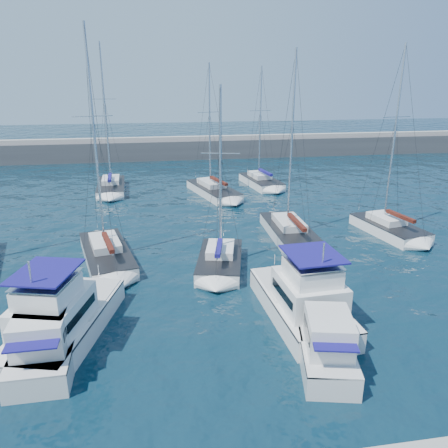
{
  "coord_description": "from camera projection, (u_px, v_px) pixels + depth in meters",
  "views": [
    {
      "loc": [
        -3.0,
        -20.87,
        12.92
      ],
      "look_at": [
        1.65,
        7.91,
        3.0
      ],
      "focal_mm": 35.0,
      "sensor_mm": 36.0,
      "label": 1
    }
  ],
  "objects": [
    {
      "name": "sailboat_back_a",
      "position": [
        111.0,
        187.0,
        51.4
      ],
      "size": [
        3.44,
        8.52,
        16.81
      ],
      "rotation": [
        0.0,
        0.0,
        0.05
      ],
      "color": "silver",
      "rests_on": "ground"
    },
    {
      "name": "motor_yacht_stbd_inner",
      "position": [
        303.0,
        301.0,
        24.1
      ],
      "size": [
        4.06,
        8.46,
        4.69
      ],
      "rotation": [
        0.0,
        0.0,
        0.06
      ],
      "color": "silver",
      "rests_on": "ground"
    },
    {
      "name": "sailboat_back_b",
      "position": [
        213.0,
        190.0,
        49.85
      ],
      "size": [
        5.54,
        9.64,
        14.63
      ],
      "rotation": [
        0.0,
        0.0,
        0.28
      ],
      "color": "silver",
      "rests_on": "ground"
    },
    {
      "name": "sailboat_mid_d",
      "position": [
        290.0,
        232.0,
        36.42
      ],
      "size": [
        3.26,
        9.17,
        15.3
      ],
      "rotation": [
        0.0,
        0.0,
        -0.01
      ],
      "color": "silver",
      "rests_on": "ground"
    },
    {
      "name": "sailboat_mid_e",
      "position": [
        389.0,
        228.0,
        37.49
      ],
      "size": [
        4.32,
        7.59,
        15.69
      ],
      "rotation": [
        0.0,
        0.0,
        0.19
      ],
      "color": "silver",
      "rests_on": "ground"
    },
    {
      "name": "ground",
      "position": [
        217.0,
        322.0,
        24.11
      ],
      "size": [
        220.0,
        220.0,
        0.0
      ],
      "primitive_type": "plane",
      "color": "black",
      "rests_on": "ground"
    },
    {
      "name": "sailboat_mid_c",
      "position": [
        220.0,
        261.0,
        30.84
      ],
      "size": [
        4.31,
        7.01,
        12.77
      ],
      "rotation": [
        0.0,
        0.0,
        -0.22
      ],
      "color": "silver",
      "rests_on": "ground"
    },
    {
      "name": "motor_yacht_stbd_outer",
      "position": [
        325.0,
        346.0,
        20.41
      ],
      "size": [
        3.56,
        6.17,
        3.2
      ],
      "rotation": [
        0.0,
        0.0,
        -0.22
      ],
      "color": "silver",
      "rests_on": "ground"
    },
    {
      "name": "motor_yacht_port_inner",
      "position": [
        61.0,
        320.0,
        22.16
      ],
      "size": [
        5.6,
        9.28,
        4.69
      ],
      "rotation": [
        0.0,
        0.0,
        -0.26
      ],
      "color": "silver",
      "rests_on": "ground"
    },
    {
      "name": "motor_yacht_port_outer",
      "position": [
        48.0,
        340.0,
        20.87
      ],
      "size": [
        2.87,
        6.98,
        3.2
      ],
      "rotation": [
        0.0,
        0.0,
        0.02
      ],
      "color": "silver",
      "rests_on": "ground"
    },
    {
      "name": "sailboat_mid_b",
      "position": [
        107.0,
        254.0,
        32.02
      ],
      "size": [
        4.94,
        9.01,
        16.6
      ],
      "rotation": [
        0.0,
        0.0,
        0.23
      ],
      "color": "silver",
      "rests_on": "ground"
    },
    {
      "name": "breakwater",
      "position": [
        172.0,
        151.0,
        72.37
      ],
      "size": [
        160.0,
        6.0,
        4.45
      ],
      "color": "#424244",
      "rests_on": "ground"
    },
    {
      "name": "sailboat_back_c",
      "position": [
        261.0,
        182.0,
        53.94
      ],
      "size": [
        4.25,
        8.1,
        14.39
      ],
      "rotation": [
        0.0,
        0.0,
        0.16
      ],
      "color": "silver",
      "rests_on": "ground"
    }
  ]
}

